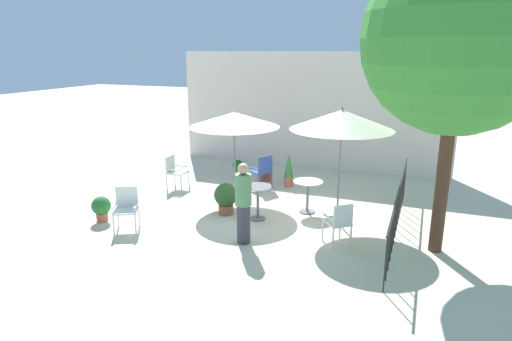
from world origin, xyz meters
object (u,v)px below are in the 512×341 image
potted_plant_3 (238,167)px  potted_plant_4 (265,169)px  patio_chair_2 (175,170)px  patio_chair_3 (126,206)px  patio_chair_0 (339,221)px  potted_plant_1 (101,207)px  cafe_table_0 (258,197)px  potted_plant_0 (289,170)px  patio_umbrella_1 (234,120)px  standing_person (243,203)px  cafe_table_1 (308,191)px  patio_umbrella_0 (342,121)px  potted_plant_2 (226,197)px  patio_chair_1 (262,169)px  shade_tree (463,37)px

potted_plant_3 → potted_plant_4: size_ratio=0.76×
patio_chair_2 → patio_chair_3: patio_chair_3 is taller
patio_chair_0 → potted_plant_1: bearing=-172.4°
patio_chair_0 → potted_plant_3: patio_chair_0 is taller
cafe_table_0 → potted_plant_0: 2.62m
patio_umbrella_1 → patio_chair_2: bearing=172.4°
patio_umbrella_1 → standing_person: patio_umbrella_1 is taller
patio_chair_3 → cafe_table_0: bearing=33.5°
cafe_table_1 → standing_person: bearing=-109.3°
cafe_table_0 → patio_chair_3: 2.81m
patio_chair_2 → potted_plant_4: (2.05, 1.56, -0.17)m
patio_chair_2 → standing_person: standing_person is taller
patio_umbrella_0 → potted_plant_0: 3.33m
patio_chair_0 → potted_plant_2: size_ratio=1.19×
patio_umbrella_0 → standing_person: patio_umbrella_0 is taller
patio_chair_2 → potted_plant_1: bearing=-95.0°
patio_chair_0 → potted_plant_0: 3.89m
patio_chair_2 → potted_plant_3: (1.11, 1.73, -0.25)m
potted_plant_2 → patio_chair_1: bearing=87.0°
patio_umbrella_1 → patio_chair_3: bearing=-116.8°
shade_tree → patio_umbrella_1: size_ratio=2.41×
cafe_table_0 → patio_chair_3: bearing=-146.5°
patio_chair_0 → standing_person: 1.87m
potted_plant_4 → patio_chair_0: bearing=-51.6°
cafe_table_1 → patio_chair_2: bearing=173.0°
patio_chair_0 → patio_chair_2: (-4.87, 2.00, 0.03)m
potted_plant_3 → patio_chair_1: bearing=-38.9°
patio_chair_1 → standing_person: bearing=-75.4°
patio_chair_1 → patio_chair_2: size_ratio=1.03×
potted_plant_3 → standing_person: (2.00, -4.28, 0.55)m
cafe_table_1 → potted_plant_2: cafe_table_1 is taller
patio_chair_0 → patio_chair_3: (-4.28, -0.86, 0.03)m
patio_chair_1 → patio_chair_2: patio_chair_1 is taller
potted_plant_3 → patio_chair_0: bearing=-44.8°
cafe_table_0 → potted_plant_2: bearing=176.7°
patio_umbrella_1 → potted_plant_4: size_ratio=3.49×
patio_chair_2 → patio_chair_1: bearing=20.4°
cafe_table_1 → potted_plant_3: (-2.73, 2.20, -0.25)m
potted_plant_1 → standing_person: size_ratio=0.36×
cafe_table_0 → potted_plant_3: 3.55m
patio_chair_0 → potted_plant_2: patio_chair_0 is taller
patio_chair_1 → potted_plant_4: (-0.18, 0.73, -0.19)m
potted_plant_1 → potted_plant_3: (1.35, 4.41, -0.05)m
potted_plant_2 → standing_person: 1.68m
shade_tree → potted_plant_2: bearing=176.7°
patio_umbrella_0 → potted_plant_3: patio_umbrella_0 is taller
patio_umbrella_0 → shade_tree: bearing=-17.7°
patio_chair_1 → standing_person: size_ratio=0.58×
cafe_table_0 → potted_plant_2: 0.82m
patio_umbrella_1 → cafe_table_1: bearing=-6.5°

